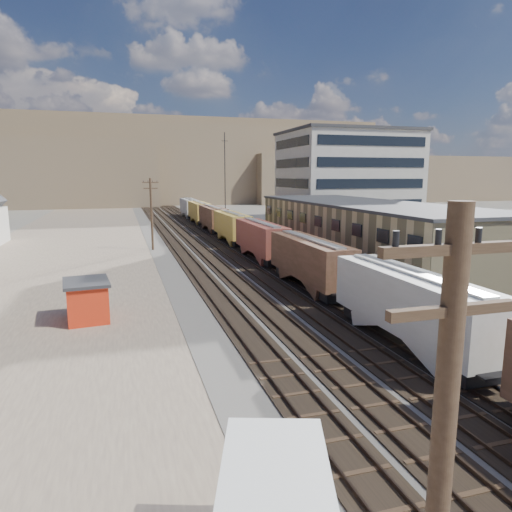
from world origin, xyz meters
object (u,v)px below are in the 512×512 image
object	(u,v)px
freight_train	(245,231)
maintenance_shed	(87,300)
utility_pole_north	(152,212)
parked_car_blue	(347,230)

from	to	relation	value
freight_train	maintenance_shed	xyz separation A→B (m)	(-18.99, -26.82, -1.29)
utility_pole_north	parked_car_blue	world-z (taller)	utility_pole_north
utility_pole_north	maintenance_shed	bearing A→B (deg)	-102.24
utility_pole_north	parked_car_blue	xyz separation A→B (m)	(34.51, 8.18, -4.60)
freight_train	maintenance_shed	bearing A→B (deg)	-125.30
maintenance_shed	utility_pole_north	bearing A→B (deg)	77.76
utility_pole_north	maintenance_shed	world-z (taller)	utility_pole_north
maintenance_shed	parked_car_blue	distance (m)	56.74
freight_train	parked_car_blue	distance (m)	25.42
freight_train	maintenance_shed	distance (m)	32.89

